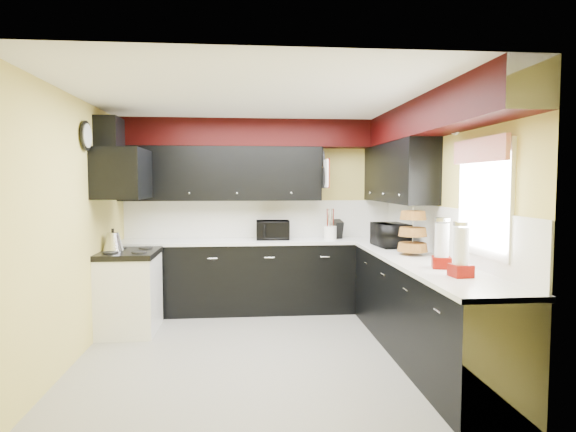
% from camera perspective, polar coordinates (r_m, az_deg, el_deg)
% --- Properties ---
extents(ground, '(3.60, 3.60, 0.00)m').
position_cam_1_polar(ground, '(5.03, -2.66, -15.59)').
color(ground, gray).
rests_on(ground, ground).
extents(wall_back, '(3.60, 0.06, 2.50)m').
position_cam_1_polar(wall_back, '(6.55, -3.39, 0.18)').
color(wall_back, '#E0C666').
rests_on(wall_back, ground).
extents(wall_right, '(0.06, 3.60, 2.50)m').
position_cam_1_polar(wall_right, '(5.16, 17.70, -1.03)').
color(wall_right, '#E0C666').
rests_on(wall_right, ground).
extents(wall_left, '(0.06, 3.60, 2.50)m').
position_cam_1_polar(wall_left, '(5.01, -23.73, -1.32)').
color(wall_left, '#E0C666').
rests_on(wall_left, ground).
extents(ceiling, '(3.60, 3.60, 0.06)m').
position_cam_1_polar(ceiling, '(4.81, -2.76, 13.75)').
color(ceiling, white).
rests_on(ceiling, wall_back).
extents(cab_back, '(3.60, 0.60, 0.90)m').
position_cam_1_polar(cab_back, '(6.36, -3.27, -7.21)').
color(cab_back, black).
rests_on(cab_back, ground).
extents(cab_right, '(0.60, 3.00, 0.90)m').
position_cam_1_polar(cab_right, '(4.91, 15.60, -10.73)').
color(cab_right, black).
rests_on(cab_right, ground).
extents(counter_back, '(3.62, 0.64, 0.04)m').
position_cam_1_polar(counter_back, '(6.28, -3.29, -3.00)').
color(counter_back, white).
rests_on(counter_back, cab_back).
extents(counter_right, '(0.64, 3.02, 0.04)m').
position_cam_1_polar(counter_right, '(4.81, 15.70, -5.31)').
color(counter_right, white).
rests_on(counter_right, cab_right).
extents(splash_back, '(3.60, 0.02, 0.50)m').
position_cam_1_polar(splash_back, '(6.55, -3.38, -0.35)').
color(splash_back, white).
rests_on(splash_back, counter_back).
extents(splash_right, '(0.02, 3.60, 0.50)m').
position_cam_1_polar(splash_right, '(5.16, 17.58, -1.70)').
color(splash_right, white).
rests_on(splash_right, counter_right).
extents(upper_back, '(2.60, 0.35, 0.70)m').
position_cam_1_polar(upper_back, '(6.37, -7.88, 4.99)').
color(upper_back, black).
rests_on(upper_back, wall_back).
extents(upper_right, '(0.35, 1.80, 0.70)m').
position_cam_1_polar(upper_right, '(5.92, 12.85, 5.01)').
color(upper_right, black).
rests_on(upper_right, wall_right).
extents(soffit_back, '(3.60, 0.36, 0.35)m').
position_cam_1_polar(soffit_back, '(6.39, -3.38, 9.74)').
color(soffit_back, black).
rests_on(soffit_back, wall_back).
extents(soffit_right, '(0.36, 3.24, 0.35)m').
position_cam_1_polar(soffit_right, '(4.95, 16.83, 11.26)').
color(soffit_right, black).
rests_on(soffit_right, wall_right).
extents(stove, '(0.60, 0.75, 0.86)m').
position_cam_1_polar(stove, '(5.77, -18.24, -8.77)').
color(stove, white).
rests_on(stove, ground).
extents(cooktop, '(0.62, 0.77, 0.06)m').
position_cam_1_polar(cooktop, '(5.69, -18.35, -4.24)').
color(cooktop, black).
rests_on(cooktop, stove).
extents(hood, '(0.50, 0.78, 0.55)m').
position_cam_1_polar(hood, '(5.65, -19.04, 4.74)').
color(hood, black).
rests_on(hood, wall_left).
extents(hood_duct, '(0.24, 0.40, 0.40)m').
position_cam_1_polar(hood_duct, '(5.70, -20.42, 8.93)').
color(hood_duct, black).
rests_on(hood_duct, wall_left).
extents(window, '(0.03, 0.86, 0.96)m').
position_cam_1_polar(window, '(4.32, 22.24, 1.90)').
color(window, white).
rests_on(window, wall_right).
extents(valance, '(0.04, 0.88, 0.20)m').
position_cam_1_polar(valance, '(4.30, 21.72, 7.24)').
color(valance, red).
rests_on(valance, wall_right).
extents(pan_top, '(0.03, 0.22, 0.40)m').
position_cam_1_polar(pan_top, '(6.37, 4.10, 6.82)').
color(pan_top, black).
rests_on(pan_top, upper_back).
extents(pan_mid, '(0.03, 0.28, 0.46)m').
position_cam_1_polar(pan_mid, '(6.24, 4.28, 4.58)').
color(pan_mid, black).
rests_on(pan_mid, upper_back).
extents(pan_low, '(0.03, 0.24, 0.42)m').
position_cam_1_polar(pan_low, '(6.49, 3.90, 4.29)').
color(pan_low, black).
rests_on(pan_low, upper_back).
extents(cut_board, '(0.03, 0.26, 0.35)m').
position_cam_1_polar(cut_board, '(6.12, 4.56, 5.06)').
color(cut_board, white).
rests_on(cut_board, upper_back).
extents(baskets, '(0.27, 0.27, 0.50)m').
position_cam_1_polar(baskets, '(5.11, 14.57, -1.81)').
color(baskets, brown).
rests_on(baskets, upper_right).
extents(clock, '(0.03, 0.30, 0.30)m').
position_cam_1_polar(clock, '(5.24, -22.82, 8.77)').
color(clock, black).
rests_on(clock, wall_left).
extents(deco_plate, '(0.03, 0.24, 0.24)m').
position_cam_1_polar(deco_plate, '(4.84, 19.26, 10.48)').
color(deco_plate, white).
rests_on(deco_plate, wall_right).
extents(toaster_oven, '(0.43, 0.36, 0.25)m').
position_cam_1_polar(toaster_oven, '(6.30, -1.82, -1.66)').
color(toaster_oven, black).
rests_on(toaster_oven, counter_back).
extents(microwave, '(0.38, 0.52, 0.27)m').
position_cam_1_polar(microwave, '(5.71, 12.10, -2.22)').
color(microwave, black).
rests_on(microwave, counter_right).
extents(utensil_crock, '(0.20, 0.20, 0.17)m').
position_cam_1_polar(utensil_crock, '(6.31, 5.02, -2.00)').
color(utensil_crock, white).
rests_on(utensil_crock, counter_back).
extents(knife_block, '(0.14, 0.17, 0.24)m').
position_cam_1_polar(knife_block, '(6.45, 5.85, -1.58)').
color(knife_block, black).
rests_on(knife_block, counter_back).
extents(kettle, '(0.29, 0.29, 0.20)m').
position_cam_1_polar(kettle, '(5.76, -20.03, -2.86)').
color(kettle, silver).
rests_on(kettle, cooktop).
extents(dispenser_a, '(0.19, 0.19, 0.42)m').
position_cam_1_polar(dispenser_a, '(4.38, 17.77, -3.20)').
color(dispenser_a, '#600512').
rests_on(dispenser_a, counter_right).
extents(dispenser_b, '(0.17, 0.17, 0.42)m').
position_cam_1_polar(dispenser_b, '(4.03, 19.84, -3.89)').
color(dispenser_b, '#651507').
rests_on(dispenser_b, counter_right).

